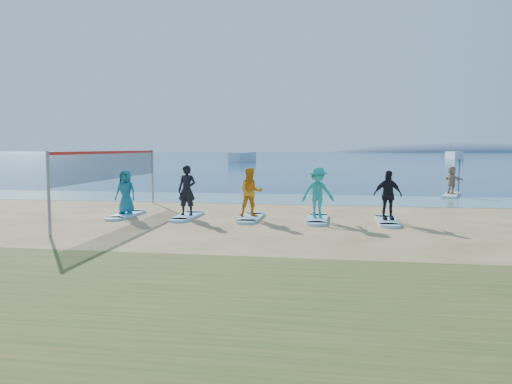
% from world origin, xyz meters
% --- Properties ---
extents(ground, '(600.00, 600.00, 0.00)m').
position_xyz_m(ground, '(0.00, 0.00, 0.00)').
color(ground, tan).
rests_on(ground, ground).
extents(shallow_water, '(600.00, 600.00, 0.00)m').
position_xyz_m(shallow_water, '(0.00, 10.50, 0.01)').
color(shallow_water, teal).
rests_on(shallow_water, ground).
extents(ocean, '(600.00, 600.00, 0.00)m').
position_xyz_m(ocean, '(0.00, 160.00, 0.01)').
color(ocean, navy).
rests_on(ocean, ground).
extents(island_ridge, '(220.00, 56.00, 18.00)m').
position_xyz_m(island_ridge, '(95.00, 300.00, 0.00)').
color(island_ridge, slate).
rests_on(island_ridge, ground).
extents(volleyball_net, '(0.38, 9.09, 2.50)m').
position_xyz_m(volleyball_net, '(-6.31, 3.25, 1.90)').
color(volleyball_net, gray).
rests_on(volleyball_net, ground).
extents(paddleboard, '(1.57, 3.07, 0.12)m').
position_xyz_m(paddleboard, '(8.18, 13.52, 0.06)').
color(paddleboard, silver).
rests_on(paddleboard, ground).
extents(paddleboarder, '(0.97, 1.43, 1.48)m').
position_xyz_m(paddleboarder, '(8.18, 13.52, 0.86)').
color(paddleboarder, tan).
rests_on(paddleboarder, paddleboard).
extents(boat_offshore_a, '(3.77, 8.44, 1.79)m').
position_xyz_m(boat_offshore_a, '(-15.19, 75.02, 0.00)').
color(boat_offshore_a, silver).
rests_on(boat_offshore_a, ground).
extents(boat_offshore_b, '(2.70, 6.79, 1.78)m').
position_xyz_m(boat_offshore_b, '(27.81, 103.77, 0.00)').
color(boat_offshore_b, silver).
rests_on(boat_offshore_b, ground).
extents(surfboard_0, '(0.70, 2.20, 0.09)m').
position_xyz_m(surfboard_0, '(-5.79, 3.22, 0.04)').
color(surfboard_0, '#A2E4FC').
rests_on(surfboard_0, ground).
extents(student_0, '(0.85, 0.59, 1.66)m').
position_xyz_m(student_0, '(-5.79, 3.22, 0.92)').
color(student_0, '#1A6A7F').
rests_on(student_0, surfboard_0).
extents(surfboard_1, '(0.70, 2.20, 0.09)m').
position_xyz_m(surfboard_1, '(-3.37, 3.22, 0.04)').
color(surfboard_1, '#A2E4FC').
rests_on(surfboard_1, ground).
extents(student_1, '(0.72, 0.51, 1.86)m').
position_xyz_m(student_1, '(-3.37, 3.22, 1.02)').
color(student_1, black).
rests_on(student_1, surfboard_1).
extents(surfboard_2, '(0.70, 2.20, 0.09)m').
position_xyz_m(surfboard_2, '(-0.96, 3.22, 0.04)').
color(surfboard_2, '#A2E4FC').
rests_on(surfboard_2, ground).
extents(student_2, '(1.04, 0.92, 1.78)m').
position_xyz_m(student_2, '(-0.96, 3.22, 0.98)').
color(student_2, orange).
rests_on(student_2, surfboard_2).
extents(surfboard_3, '(0.70, 2.20, 0.09)m').
position_xyz_m(surfboard_3, '(1.45, 3.22, 0.04)').
color(surfboard_3, '#A2E4FC').
rests_on(surfboard_3, ground).
extents(student_3, '(1.33, 1.02, 1.82)m').
position_xyz_m(student_3, '(1.45, 3.22, 1.00)').
color(student_3, teal).
rests_on(student_3, surfboard_3).
extents(surfboard_4, '(0.70, 2.20, 0.09)m').
position_xyz_m(surfboard_4, '(3.87, 3.22, 0.04)').
color(surfboard_4, '#A2E4FC').
rests_on(surfboard_4, ground).
extents(student_4, '(1.08, 0.64, 1.72)m').
position_xyz_m(student_4, '(3.87, 3.22, 0.95)').
color(student_4, black).
rests_on(student_4, surfboard_4).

